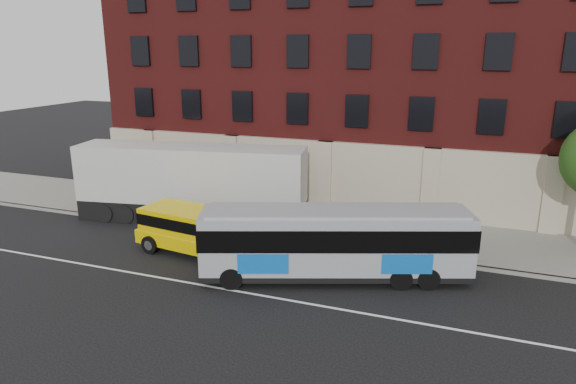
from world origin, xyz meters
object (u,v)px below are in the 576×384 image
(sign_pole, at_px, (145,198))
(yellow_suv, at_px, (187,227))
(shipping_container, at_px, (192,184))
(city_bus, at_px, (335,241))

(sign_pole, relative_size, yellow_suv, 0.45)
(sign_pole, bearing_deg, yellow_suv, -32.28)
(sign_pole, distance_m, yellow_suv, 4.97)
(yellow_suv, height_order, shipping_container, shipping_container)
(sign_pole, xyz_separation_m, city_bus, (11.51, -3.13, 0.22))
(city_bus, distance_m, shipping_container, 10.49)
(sign_pole, relative_size, shipping_container, 0.19)
(city_bus, relative_size, shipping_container, 0.87)
(city_bus, height_order, yellow_suv, city_bus)
(sign_pole, bearing_deg, city_bus, -15.20)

